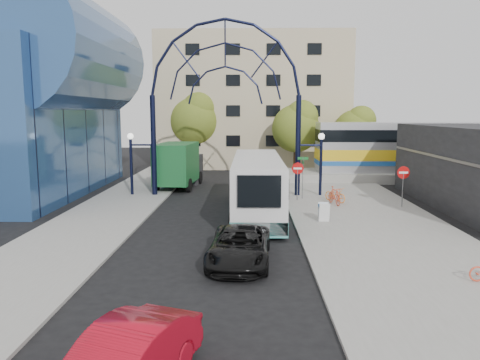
{
  "coord_description": "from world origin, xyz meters",
  "views": [
    {
      "loc": [
        1.67,
        -18.28,
        5.82
      ],
      "look_at": [
        1.17,
        6.0,
        2.31
      ],
      "focal_mm": 35.0,
      "sensor_mm": 36.0,
      "label": 1
    }
  ],
  "objects_px": {
    "train_car": "(464,147)",
    "green_truck": "(179,165)",
    "tree_north_a": "(297,126)",
    "street_name_sign": "(303,169)",
    "black_suv": "(240,246)",
    "bike_near_a": "(335,195)",
    "sandwich_board": "(324,210)",
    "gateway_arch": "(225,72)",
    "city_bus": "(257,185)",
    "tree_north_b": "(196,118)",
    "tree_north_c": "(356,129)",
    "bike_near_b": "(334,196)",
    "do_not_enter_sign": "(403,177)",
    "stop_sign": "(298,172)"
  },
  "relations": [
    {
      "from": "train_car",
      "to": "green_truck",
      "type": "xyz_separation_m",
      "value": [
        -23.83,
        -4.08,
        -1.14
      ]
    },
    {
      "from": "train_car",
      "to": "tree_north_a",
      "type": "height_order",
      "value": "tree_north_a"
    },
    {
      "from": "street_name_sign",
      "to": "tree_north_a",
      "type": "distance_m",
      "value": 13.59
    },
    {
      "from": "street_name_sign",
      "to": "train_car",
      "type": "xyz_separation_m",
      "value": [
        14.8,
        9.4,
        0.77
      ]
    },
    {
      "from": "train_car",
      "to": "black_suv",
      "type": "bearing_deg",
      "value": -129.46
    },
    {
      "from": "bike_near_a",
      "to": "black_suv",
      "type": "bearing_deg",
      "value": -149.63
    },
    {
      "from": "sandwich_board",
      "to": "bike_near_a",
      "type": "distance_m",
      "value": 5.77
    },
    {
      "from": "gateway_arch",
      "to": "black_suv",
      "type": "xyz_separation_m",
      "value": [
        1.29,
        -14.73,
        -7.86
      ]
    },
    {
      "from": "city_bus",
      "to": "tree_north_b",
      "type": "bearing_deg",
      "value": 105.36
    },
    {
      "from": "tree_north_c",
      "to": "bike_near_b",
      "type": "distance_m",
      "value": 18.45
    },
    {
      "from": "tree_north_b",
      "to": "green_truck",
      "type": "distance_m",
      "value": 12.51
    },
    {
      "from": "tree_north_a",
      "to": "green_truck",
      "type": "relative_size",
      "value": 0.98
    },
    {
      "from": "gateway_arch",
      "to": "do_not_enter_sign",
      "type": "relative_size",
      "value": 5.5
    },
    {
      "from": "sandwich_board",
      "to": "tree_north_b",
      "type": "xyz_separation_m",
      "value": [
        -9.48,
        23.95,
        4.52
      ]
    },
    {
      "from": "gateway_arch",
      "to": "green_truck",
      "type": "xyz_separation_m",
      "value": [
        -3.83,
        3.92,
        -6.8
      ]
    },
    {
      "from": "green_truck",
      "to": "bike_near_a",
      "type": "distance_m",
      "value": 12.8
    },
    {
      "from": "green_truck",
      "to": "bike_near_b",
      "type": "height_order",
      "value": "green_truck"
    },
    {
      "from": "tree_north_a",
      "to": "city_bus",
      "type": "bearing_deg",
      "value": -102.74
    },
    {
      "from": "stop_sign",
      "to": "train_car",
      "type": "distance_m",
      "value": 18.22
    },
    {
      "from": "tree_north_a",
      "to": "green_truck",
      "type": "xyz_separation_m",
      "value": [
        -9.95,
        -8.01,
        -2.85
      ]
    },
    {
      "from": "stop_sign",
      "to": "tree_north_b",
      "type": "bearing_deg",
      "value": 115.83
    },
    {
      "from": "bike_near_b",
      "to": "city_bus",
      "type": "bearing_deg",
      "value": -166.31
    },
    {
      "from": "green_truck",
      "to": "city_bus",
      "type": "bearing_deg",
      "value": -54.01
    },
    {
      "from": "train_car",
      "to": "tree_north_b",
      "type": "bearing_deg",
      "value": 161.64
    },
    {
      "from": "gateway_arch",
      "to": "green_truck",
      "type": "distance_m",
      "value": 8.73
    },
    {
      "from": "green_truck",
      "to": "stop_sign",
      "type": "bearing_deg",
      "value": -29.72
    },
    {
      "from": "sandwich_board",
      "to": "black_suv",
      "type": "height_order",
      "value": "black_suv"
    },
    {
      "from": "bike_near_a",
      "to": "bike_near_b",
      "type": "relative_size",
      "value": 0.96
    },
    {
      "from": "gateway_arch",
      "to": "tree_north_b",
      "type": "relative_size",
      "value": 1.7
    },
    {
      "from": "bike_near_a",
      "to": "tree_north_c",
      "type": "bearing_deg",
      "value": 39.42
    },
    {
      "from": "gateway_arch",
      "to": "tree_north_a",
      "type": "height_order",
      "value": "gateway_arch"
    },
    {
      "from": "sandwich_board",
      "to": "tree_north_b",
      "type": "height_order",
      "value": "tree_north_b"
    },
    {
      "from": "gateway_arch",
      "to": "city_bus",
      "type": "height_order",
      "value": "gateway_arch"
    },
    {
      "from": "gateway_arch",
      "to": "sandwich_board",
      "type": "xyz_separation_m",
      "value": [
        5.6,
        -8.02,
        -7.81
      ]
    },
    {
      "from": "stop_sign",
      "to": "city_bus",
      "type": "height_order",
      "value": "city_bus"
    },
    {
      "from": "stop_sign",
      "to": "black_suv",
      "type": "bearing_deg",
      "value": -105.42
    },
    {
      "from": "do_not_enter_sign",
      "to": "black_suv",
      "type": "bearing_deg",
      "value": -132.15
    },
    {
      "from": "city_bus",
      "to": "green_truck",
      "type": "bearing_deg",
      "value": 121.28
    },
    {
      "from": "stop_sign",
      "to": "bike_near_a",
      "type": "height_order",
      "value": "stop_sign"
    },
    {
      "from": "tree_north_a",
      "to": "bike_near_a",
      "type": "relative_size",
      "value": 3.93
    },
    {
      "from": "bike_near_a",
      "to": "bike_near_b",
      "type": "bearing_deg",
      "value": -137.29
    },
    {
      "from": "train_car",
      "to": "bike_near_b",
      "type": "xyz_separation_m",
      "value": [
        -13.03,
        -11.42,
        -2.22
      ]
    },
    {
      "from": "street_name_sign",
      "to": "bike_near_b",
      "type": "relative_size",
      "value": 1.51
    },
    {
      "from": "stop_sign",
      "to": "sandwich_board",
      "type": "height_order",
      "value": "stop_sign"
    },
    {
      "from": "gateway_arch",
      "to": "sandwich_board",
      "type": "height_order",
      "value": "gateway_arch"
    },
    {
      "from": "bike_near_b",
      "to": "tree_north_b",
      "type": "bearing_deg",
      "value": 106.46
    },
    {
      "from": "stop_sign",
      "to": "tree_north_b",
      "type": "distance_m",
      "value": 20.18
    },
    {
      "from": "green_truck",
      "to": "tree_north_a",
      "type": "bearing_deg",
      "value": 43.55
    },
    {
      "from": "stop_sign",
      "to": "gateway_arch",
      "type": "bearing_deg",
      "value": 157.37
    },
    {
      "from": "train_car",
      "to": "city_bus",
      "type": "distance_m",
      "value": 22.66
    }
  ]
}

